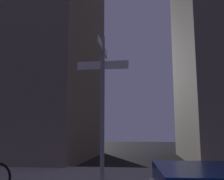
% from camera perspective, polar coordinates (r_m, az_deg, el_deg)
% --- Properties ---
extents(sidewalk_kerb, '(40.00, 3.30, 0.14)m').
position_cam_1_polar(sidewalk_kerb, '(8.77, -1.28, -18.30)').
color(sidewalk_kerb, '#9E9991').
rests_on(sidewalk_kerb, ground_plane).
extents(signpost, '(1.51, 1.55, 4.13)m').
position_cam_1_polar(signpost, '(7.51, -2.08, -0.46)').
color(signpost, gray).
rests_on(signpost, sidewalk_kerb).
extents(building_left_block, '(10.93, 9.11, 14.96)m').
position_cam_1_polar(building_left_block, '(17.71, -22.37, 11.41)').
color(building_left_block, '#6B6056').
rests_on(building_left_block, ground_plane).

